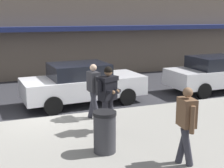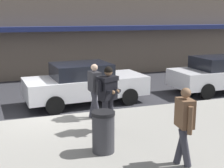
% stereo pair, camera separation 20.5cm
% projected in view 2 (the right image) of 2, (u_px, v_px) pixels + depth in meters
% --- Properties ---
extents(ground_plane, '(80.00, 80.00, 0.00)m').
position_uv_depth(ground_plane, '(44.00, 119.00, 10.07)').
color(ground_plane, '#333338').
extents(sidewalk, '(32.00, 5.30, 0.14)m').
position_uv_depth(sidewalk, '(98.00, 147.00, 7.74)').
color(sidewalk, '#99968E').
rests_on(sidewalk, ground).
extents(curb_paint_line, '(28.00, 0.12, 0.01)m').
position_uv_depth(curb_paint_line, '(74.00, 115.00, 10.43)').
color(curb_paint_line, silver).
rests_on(curb_paint_line, ground).
extents(parked_sedan_mid, '(4.62, 2.17, 1.54)m').
position_uv_depth(parked_sedan_mid, '(85.00, 83.00, 11.66)').
color(parked_sedan_mid, silver).
rests_on(parked_sedan_mid, ground).
extents(parked_sedan_far, '(4.54, 2.01, 1.54)m').
position_uv_depth(parked_sedan_far, '(221.00, 74.00, 13.50)').
color(parked_sedan_far, silver).
rests_on(parked_sedan_far, ground).
extents(man_texting_on_phone, '(0.62, 0.65, 1.81)m').
position_uv_depth(man_texting_on_phone, '(108.00, 92.00, 8.42)').
color(man_texting_on_phone, '#23232B').
rests_on(man_texting_on_phone, sidewalk).
extents(pedestrian_with_bag, '(0.37, 0.72, 1.70)m').
position_uv_depth(pedestrian_with_bag, '(94.00, 88.00, 9.55)').
color(pedestrian_with_bag, '#33333D').
rests_on(pedestrian_with_bag, sidewalk).
extents(pedestrian_dark_coat, '(0.36, 0.60, 1.70)m').
position_uv_depth(pedestrian_dark_coat, '(184.00, 122.00, 6.46)').
color(pedestrian_dark_coat, '#33333D').
rests_on(pedestrian_dark_coat, sidewalk).
extents(trash_bin, '(0.55, 0.55, 0.98)m').
position_uv_depth(trash_bin, '(103.00, 132.00, 7.22)').
color(trash_bin, '#38383D').
rests_on(trash_bin, sidewalk).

